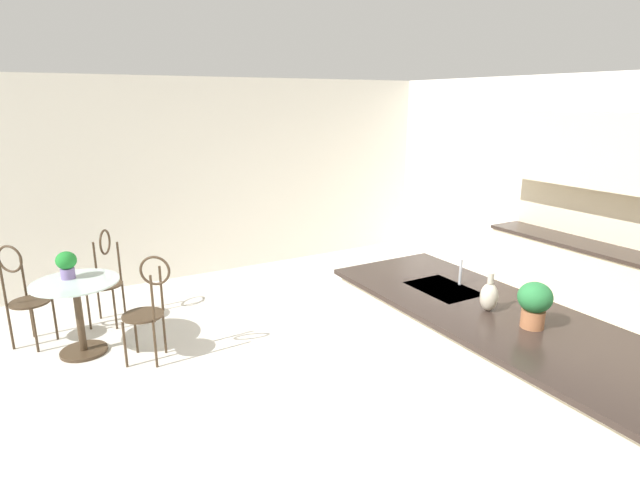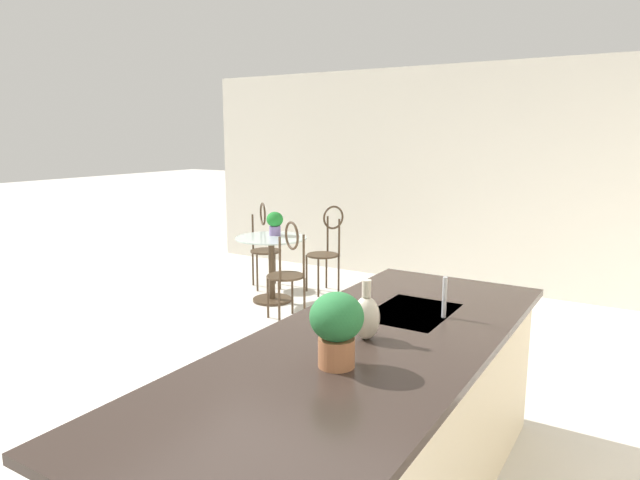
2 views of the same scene
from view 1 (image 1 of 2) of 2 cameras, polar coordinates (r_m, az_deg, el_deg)
The scene contains 13 objects.
ground_plane at distance 4.09m, azimuth 5.84°, elevation -20.78°, with size 40.00×40.00×0.00m, color beige.
wall_left_window at distance 7.27m, azimuth -13.65°, elevation 6.60°, with size 0.12×7.80×2.70m, color silver.
kitchen_island at distance 4.15m, azimuth 18.41°, elevation -13.39°, with size 2.80×1.06×0.92m.
back_counter_run at distance 6.30m, azimuth 28.37°, elevation -4.23°, with size 2.44×0.64×1.52m.
upper_cabinet_run at distance 6.00m, azimuth 29.94°, elevation 8.52°, with size 2.40×0.36×0.76m.
bistro_table at distance 5.49m, azimuth -25.29°, elevation -7.10°, with size 0.80×0.80×0.74m.
chair_near_window at distance 5.89m, azimuth -30.17°, elevation -4.93°, with size 0.54×0.54×1.04m.
chair_by_island at distance 5.05m, azimuth -18.61°, elevation -6.77°, with size 0.52×0.52×1.04m.
chair_toward_desk at distance 6.08m, azimuth -22.81°, elevation -3.42°, with size 0.52×0.51×1.04m.
sink_faucet at distance 4.39m, azimuth 15.38°, elevation -3.46°, with size 0.02×0.02×0.22m, color #B2B5BA.
potted_plant_on_table at distance 5.47m, azimuth -26.39°, elevation -2.33°, with size 0.19×0.19×0.27m.
potted_plant_counter_near at distance 3.73m, azimuth 22.78°, elevation -6.38°, with size 0.23×0.23×0.32m.
vase_on_counter at distance 3.93m, azimuth 18.32°, elevation -5.96°, with size 0.13×0.13×0.29m.
Camera 1 is at (2.67, -1.95, 2.41)m, focal length 28.73 mm.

